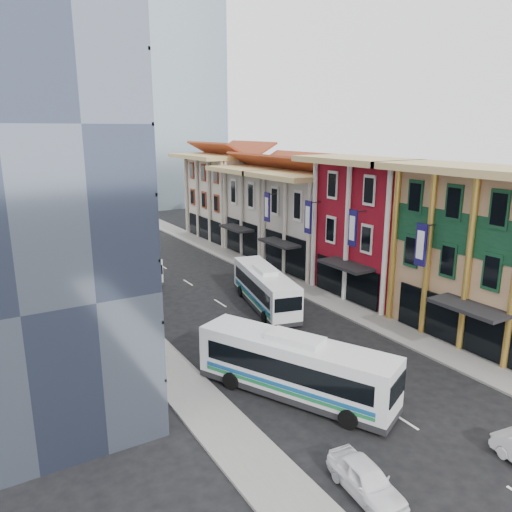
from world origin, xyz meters
TOP-DOWN VIEW (x-y plane):
  - ground at (0.00, 0.00)m, footprint 200.00×200.00m
  - sidewalk_right at (8.50, 22.00)m, footprint 3.00×90.00m
  - sidewalk_left at (-8.50, 22.00)m, footprint 3.00×90.00m
  - shophouse_tan at (14.00, 5.00)m, footprint 8.00×14.00m
  - shophouse_red at (14.00, 17.00)m, footprint 8.00×10.00m
  - shophouse_cream_near at (14.00, 26.50)m, footprint 8.00×9.00m
  - shophouse_cream_mid at (14.00, 35.50)m, footprint 8.00×9.00m
  - shophouse_cream_far at (14.00, 46.00)m, footprint 8.00×12.00m
  - bus_left_near at (-3.49, 5.87)m, footprint 7.60×11.72m
  - bus_left_far at (-5.50, 32.77)m, footprint 5.93×9.66m
  - bus_right at (2.88, 19.21)m, footprint 5.00×11.21m
  - sedan_left at (-5.50, -2.10)m, footprint 2.05×4.21m

SIDE VIEW (x-z plane):
  - ground at x=0.00m, z-range 0.00..0.00m
  - sidewalk_right at x=8.50m, z-range 0.00..0.15m
  - sidewalk_left at x=-8.50m, z-range 0.00..0.15m
  - sedan_left at x=-5.50m, z-range 0.00..1.38m
  - bus_left_far at x=-5.50m, z-range 0.00..3.07m
  - bus_right at x=2.88m, z-range 0.00..3.50m
  - bus_left_near at x=-3.49m, z-range 0.00..3.75m
  - shophouse_cream_near at x=14.00m, z-range 0.00..10.00m
  - shophouse_cream_mid at x=14.00m, z-range 0.00..10.00m
  - shophouse_cream_far at x=14.00m, z-range 0.00..11.00m
  - shophouse_tan at x=14.00m, z-range 0.00..12.00m
  - shophouse_red at x=14.00m, z-range 0.00..12.00m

